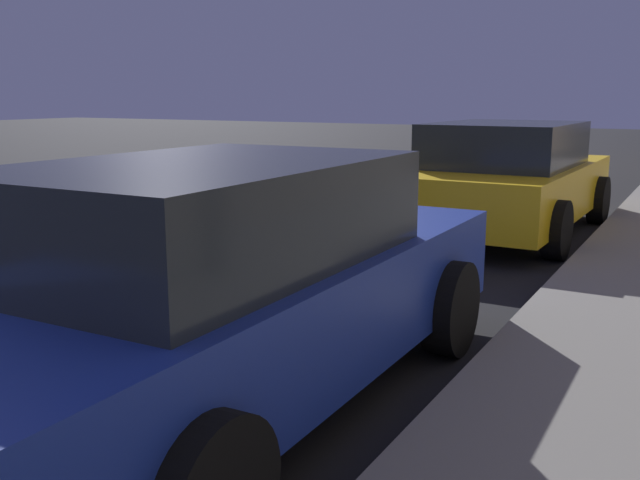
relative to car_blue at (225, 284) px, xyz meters
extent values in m
cube|color=navy|center=(0.00, 0.06, -0.15)|extent=(1.73, 4.38, 0.64)
cube|color=#1E2328|center=(0.00, -0.15, 0.43)|extent=(1.52, 2.37, 0.56)
cylinder|color=black|center=(-0.87, 1.41, -0.39)|extent=(0.22, 0.66, 0.66)
cylinder|color=black|center=(0.86, 1.42, -0.39)|extent=(0.22, 0.66, 0.66)
cube|color=gold|center=(0.00, 6.11, -0.15)|extent=(1.92, 4.27, 0.64)
cube|color=#1E2328|center=(0.00, 5.96, 0.43)|extent=(1.67, 2.28, 0.56)
cylinder|color=black|center=(-0.91, 7.44, -0.39)|extent=(0.23, 0.66, 0.66)
cylinder|color=black|center=(0.96, 7.41, -0.39)|extent=(0.23, 0.66, 0.66)
cylinder|color=black|center=(-0.96, 4.81, -0.39)|extent=(0.23, 0.66, 0.66)
cylinder|color=black|center=(0.91, 4.78, -0.39)|extent=(0.23, 0.66, 0.66)
camera|label=1|loc=(2.38, -3.16, 1.05)|focal=40.21mm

